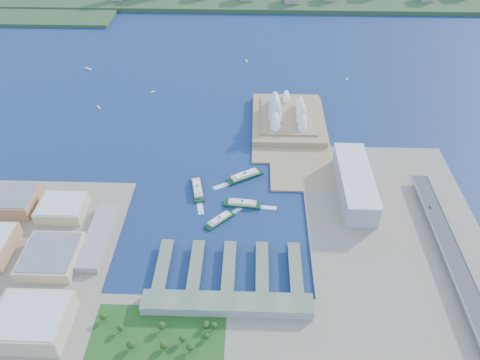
{
  "coord_description": "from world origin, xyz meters",
  "views": [
    {
      "loc": [
        40.89,
        -465.88,
        464.8
      ],
      "look_at": [
        22.75,
        84.77,
        18.0
      ],
      "focal_mm": 35.0,
      "sensor_mm": 36.0,
      "label": 1
    }
  ],
  "objects_px": {
    "opera_house": "(289,107)",
    "ferry_a": "(197,188)",
    "toaster_building": "(355,183)",
    "ferry_b": "(245,175)",
    "ferry_d": "(242,203)",
    "car_c": "(430,207)",
    "ferry_c": "(219,219)"
  },
  "relations": [
    {
      "from": "ferry_b",
      "to": "car_c",
      "type": "bearing_deg",
      "value": 42.48
    },
    {
      "from": "toaster_building",
      "to": "ferry_b",
      "type": "bearing_deg",
      "value": 168.62
    },
    {
      "from": "ferry_d",
      "to": "car_c",
      "type": "distance_m",
      "value": 269.14
    },
    {
      "from": "opera_house",
      "to": "ferry_c",
      "type": "distance_m",
      "value": 289.85
    },
    {
      "from": "ferry_b",
      "to": "ferry_c",
      "type": "bearing_deg",
      "value": -49.63
    },
    {
      "from": "ferry_d",
      "to": "ferry_a",
      "type": "bearing_deg",
      "value": 71.38
    },
    {
      "from": "toaster_building",
      "to": "opera_house",
      "type": "bearing_deg",
      "value": 114.23
    },
    {
      "from": "ferry_c",
      "to": "ferry_d",
      "type": "xyz_separation_m",
      "value": [
        31.49,
        34.98,
        0.58
      ]
    },
    {
      "from": "ferry_d",
      "to": "ferry_b",
      "type": "bearing_deg",
      "value": 3.75
    },
    {
      "from": "opera_house",
      "to": "ferry_a",
      "type": "distance_m",
      "value": 250.46
    },
    {
      "from": "toaster_building",
      "to": "ferry_a",
      "type": "distance_m",
      "value": 238.04
    },
    {
      "from": "opera_house",
      "to": "ferry_a",
      "type": "xyz_separation_m",
      "value": [
        -147.57,
        -200.64,
        -26.45
      ]
    },
    {
      "from": "toaster_building",
      "to": "car_c",
      "type": "xyz_separation_m",
      "value": [
        101.0,
        -45.16,
        -4.93
      ]
    },
    {
      "from": "opera_house",
      "to": "ferry_b",
      "type": "relative_size",
      "value": 2.99
    },
    {
      "from": "opera_house",
      "to": "ferry_b",
      "type": "distance_m",
      "value": 184.88
    },
    {
      "from": "ferry_b",
      "to": "ferry_d",
      "type": "distance_m",
      "value": 65.48
    },
    {
      "from": "toaster_building",
      "to": "ferry_a",
      "type": "height_order",
      "value": "toaster_building"
    },
    {
      "from": "ferry_c",
      "to": "ferry_d",
      "type": "distance_m",
      "value": 47.07
    },
    {
      "from": "ferry_a",
      "to": "car_c",
      "type": "bearing_deg",
      "value": -19.44
    },
    {
      "from": "toaster_building",
      "to": "car_c",
      "type": "distance_m",
      "value": 110.75
    },
    {
      "from": "ferry_a",
      "to": "ferry_b",
      "type": "relative_size",
      "value": 0.98
    },
    {
      "from": "ferry_c",
      "to": "car_c",
      "type": "bearing_deg",
      "value": -130.83
    },
    {
      "from": "ferry_b",
      "to": "ferry_c",
      "type": "xyz_separation_m",
      "value": [
        -33.64,
        -100.43,
        -1.07
      ]
    },
    {
      "from": "toaster_building",
      "to": "ferry_c",
      "type": "xyz_separation_m",
      "value": [
        -199.12,
        -67.13,
        -15.88
      ]
    },
    {
      "from": "opera_house",
      "to": "toaster_building",
      "type": "bearing_deg",
      "value": -65.77
    },
    {
      "from": "toaster_building",
      "to": "ferry_b",
      "type": "relative_size",
      "value": 2.58
    },
    {
      "from": "toaster_building",
      "to": "ferry_c",
      "type": "bearing_deg",
      "value": -161.37
    },
    {
      "from": "ferry_a",
      "to": "car_c",
      "type": "relative_size",
      "value": 11.77
    },
    {
      "from": "car_c",
      "to": "toaster_building",
      "type": "bearing_deg",
      "value": 155.91
    },
    {
      "from": "opera_house",
      "to": "toaster_building",
      "type": "relative_size",
      "value": 1.16
    },
    {
      "from": "ferry_c",
      "to": "opera_house",
      "type": "bearing_deg",
      "value": -67.23
    },
    {
      "from": "opera_house",
      "to": "ferry_c",
      "type": "relative_size",
      "value": 3.68
    }
  ]
}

